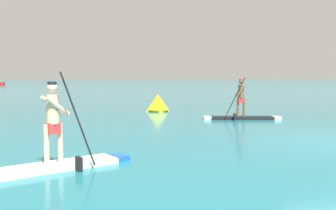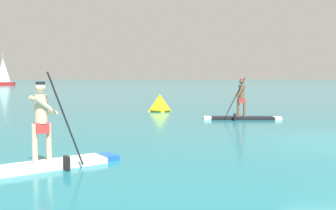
# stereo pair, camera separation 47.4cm
# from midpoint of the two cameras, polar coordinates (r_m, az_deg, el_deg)

# --- Properties ---
(paddleboarder_near_left) EXTENTS (3.21, 2.32, 2.03)m
(paddleboarder_near_left) POSITION_cam_midpoint_polar(r_m,az_deg,el_deg) (8.18, -18.79, -7.00)
(paddleboarder_near_left) COLOR white
(paddleboarder_near_left) RESTS_ON ground
(paddleboarder_mid_center) EXTENTS (3.45, 0.94, 1.88)m
(paddleboarder_mid_center) POSITION_cam_midpoint_polar(r_m,az_deg,el_deg) (17.12, 10.22, -1.02)
(paddleboarder_mid_center) COLOR black
(paddleboarder_mid_center) RESTS_ON ground
(race_marker_buoy) EXTENTS (1.16, 1.16, 0.93)m
(race_marker_buoy) POSITION_cam_midpoint_polar(r_m,az_deg,el_deg) (20.72, -2.20, 0.16)
(race_marker_buoy) COLOR yellow
(race_marker_buoy) RESTS_ON ground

